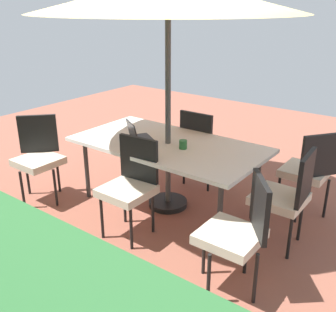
% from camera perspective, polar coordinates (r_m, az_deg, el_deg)
% --- Properties ---
extents(ground_plane, '(10.00, 10.00, 0.02)m').
position_cam_1_polar(ground_plane, '(4.62, -0.00, -7.21)').
color(ground_plane, '#935442').
extents(dining_table, '(2.10, 1.10, 0.77)m').
position_cam_1_polar(dining_table, '(4.32, -0.00, 1.30)').
color(dining_table, white).
rests_on(dining_table, ground_plane).
extents(chair_northwest, '(0.58, 0.58, 0.98)m').
position_cam_1_polar(chair_northwest, '(3.17, 10.17, -10.37)').
color(chair_northwest, beige).
rests_on(chair_northwest, ground_plane).
extents(chair_north, '(0.47, 0.48, 0.98)m').
position_cam_1_polar(chair_north, '(3.88, -5.45, -3.88)').
color(chair_north, beige).
rests_on(chair_north, ground_plane).
extents(chair_southwest, '(0.58, 0.58, 0.98)m').
position_cam_1_polar(chair_southwest, '(4.45, 19.71, -1.71)').
color(chair_southwest, beige).
rests_on(chair_southwest, ground_plane).
extents(chair_south, '(0.46, 0.46, 0.98)m').
position_cam_1_polar(chair_south, '(4.93, 4.89, 1.79)').
color(chair_south, beige).
rests_on(chair_south, ground_plane).
extents(chair_west, '(0.48, 0.47, 0.98)m').
position_cam_1_polar(chair_west, '(3.81, 16.74, -5.28)').
color(chair_west, beige).
rests_on(chair_west, ground_plane).
extents(chair_northeast, '(0.59, 0.59, 0.98)m').
position_cam_1_polar(chair_northeast, '(4.81, -18.20, 0.24)').
color(chair_northeast, beige).
rests_on(chair_northeast, ground_plane).
extents(laptop, '(0.40, 0.38, 0.21)m').
position_cam_1_polar(laptop, '(4.40, -4.31, 2.94)').
color(laptop, '#2D2D33').
rests_on(laptop, dining_table).
extents(cup, '(0.08, 0.08, 0.09)m').
position_cam_1_polar(cup, '(4.12, 2.19, 1.68)').
color(cup, '#286B33').
rests_on(cup, dining_table).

